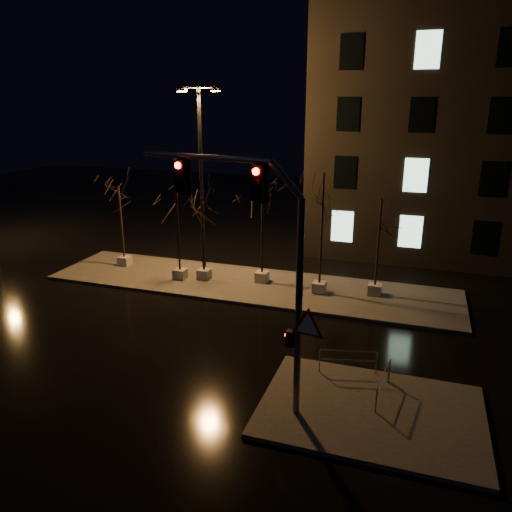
% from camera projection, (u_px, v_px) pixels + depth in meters
% --- Properties ---
extents(ground, '(90.00, 90.00, 0.00)m').
position_uv_depth(ground, '(202.00, 333.00, 21.46)').
color(ground, black).
rests_on(ground, ground).
extents(median, '(22.00, 5.00, 0.15)m').
position_uv_depth(median, '(248.00, 285.00, 26.87)').
color(median, '#44423D').
rests_on(median, ground).
extents(sidewalk_corner, '(7.00, 5.00, 0.15)m').
position_uv_depth(sidewalk_corner, '(370.00, 411.00, 16.01)').
color(sidewalk_corner, '#44423D').
rests_on(sidewalk_corner, ground).
extents(tree_0, '(1.80, 1.80, 4.89)m').
position_uv_depth(tree_0, '(120.00, 204.00, 28.63)').
color(tree_0, '#ADA9A2').
rests_on(tree_0, median).
extents(tree_1, '(1.80, 1.80, 5.45)m').
position_uv_depth(tree_1, '(177.00, 205.00, 26.30)').
color(tree_1, '#ADA9A2').
rests_on(tree_1, median).
extents(tree_2, '(1.80, 1.80, 4.66)m').
position_uv_depth(tree_2, '(202.00, 216.00, 26.46)').
color(tree_2, '#ADA9A2').
rests_on(tree_2, median).
extents(tree_3, '(1.80, 1.80, 5.17)m').
position_uv_depth(tree_3, '(262.00, 211.00, 25.94)').
color(tree_3, '#ADA9A2').
rests_on(tree_3, median).
extents(tree_4, '(1.80, 1.80, 6.30)m').
position_uv_depth(tree_4, '(323.00, 201.00, 24.16)').
color(tree_4, '#ADA9A2').
rests_on(tree_4, median).
extents(tree_5, '(1.80, 1.80, 5.06)m').
position_uv_depth(tree_5, '(380.00, 221.00, 24.17)').
color(tree_5, '#ADA9A2').
rests_on(tree_5, median).
extents(traffic_signal_mast, '(6.38, 1.30, 7.91)m').
position_uv_depth(traffic_signal_mast, '(261.00, 250.00, 14.87)').
color(traffic_signal_mast, slate).
rests_on(traffic_signal_mast, sidewalk_corner).
extents(streetlight_main, '(2.53, 0.57, 10.09)m').
position_uv_depth(streetlight_main, '(201.00, 170.00, 26.75)').
color(streetlight_main, black).
rests_on(streetlight_main, median).
extents(guard_rail_a, '(2.02, 0.51, 0.90)m').
position_uv_depth(guard_rail_a, '(348.00, 358.00, 17.94)').
color(guard_rail_a, slate).
rests_on(guard_rail_a, sidewalk_corner).
extents(guard_rail_b, '(0.31, 1.94, 0.93)m').
position_uv_depth(guard_rail_b, '(383.00, 381.00, 16.48)').
color(guard_rail_b, slate).
rests_on(guard_rail_b, sidewalk_corner).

